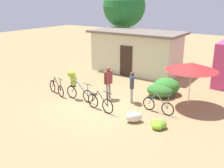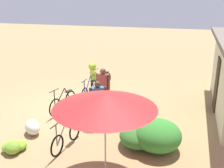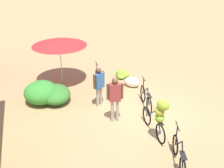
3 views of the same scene
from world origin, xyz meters
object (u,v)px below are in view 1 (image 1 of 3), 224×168
bicycle_leftmost (57,88)px  bicycle_center_loaded (100,103)px  produce_sack (134,117)px  person_bystander (132,84)px  building_low (136,51)px  tree_behind_building (124,7)px  market_umbrella (192,66)px  bicycle_by_shop (158,106)px  person_vendor (108,80)px  banana_pile_on_ground (159,124)px  bicycle_near_pile (75,83)px

bicycle_leftmost → bicycle_center_loaded: bearing=-7.4°
produce_sack → person_bystander: (-1.16, 1.80, 0.73)m
building_low → person_bystander: bearing=-62.9°
building_low → bicycle_center_loaded: building_low is taller
bicycle_center_loaded → produce_sack: 1.86m
bicycle_leftmost → tree_behind_building: bearing=98.9°
tree_behind_building → market_umbrella: (7.77, -6.74, -2.33)m
bicycle_center_loaded → bicycle_by_shop: bicycle_center_loaded is taller
tree_behind_building → bicycle_center_loaded: bearing=-64.0°
bicycle_leftmost → person_vendor: bearing=20.6°
building_low → banana_pile_on_ground: bearing=-54.6°
market_umbrella → banana_pile_on_ground: 3.33m
tree_behind_building → person_vendor: size_ratio=3.57×
bicycle_leftmost → bicycle_by_shop: size_ratio=0.97×
tree_behind_building → bicycle_near_pile: bearing=-73.2°
bicycle_near_pile → person_vendor: 1.68m
banana_pile_on_ground → bicycle_center_loaded: bearing=178.7°
building_low → market_umbrella: 6.58m
banana_pile_on_ground → person_bystander: bearing=142.6°
market_umbrella → building_low: bearing=141.3°
bicycle_leftmost → person_vendor: (2.66, 1.00, 0.68)m
bicycle_near_pile → person_bystander: person_bystander is taller
produce_sack → person_bystander: person_bystander is taller
produce_sack → person_vendor: size_ratio=0.42×
bicycle_center_loaded → produce_sack: bearing=-4.5°
person_bystander → bicycle_by_shop: bearing=-14.1°
market_umbrella → bicycle_near_pile: bearing=-155.7°
market_umbrella → bicycle_near_pile: market_umbrella is taller
bicycle_center_loaded → person_vendor: person_vendor is taller
tree_behind_building → bicycle_by_shop: 11.42m
bicycle_near_pile → banana_pile_on_ground: 4.91m
building_low → tree_behind_building: 4.70m
building_low → bicycle_by_shop: building_low is taller
bicycle_center_loaded → bicycle_by_shop: bearing=28.8°
produce_sack → person_bystander: 2.26m
building_low → bicycle_center_loaded: 7.18m
tree_behind_building → bicycle_by_shop: bearing=-50.0°
bicycle_leftmost → banana_pile_on_ground: 6.15m
bicycle_near_pile → person_bystander: (2.58, 1.21, 0.07)m
market_umbrella → bicycle_center_loaded: (-3.16, -2.72, -1.58)m
market_umbrella → person_vendor: (-3.70, -1.30, -0.92)m
bicycle_leftmost → banana_pile_on_ground: bearing=-4.5°
market_umbrella → bicycle_center_loaded: market_umbrella is taller
building_low → person_vendor: building_low is taller
banana_pile_on_ground → person_bystander: 2.94m
building_low → banana_pile_on_ground: (4.90, -6.89, -1.28)m
market_umbrella → bicycle_by_shop: (-0.88, -1.47, -1.61)m
person_bystander → market_umbrella: bearing=23.4°
banana_pile_on_ground → bicycle_leftmost: bearing=175.5°
building_low → produce_sack: size_ratio=8.99×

